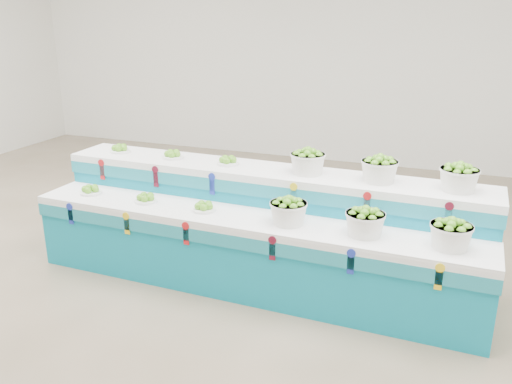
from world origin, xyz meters
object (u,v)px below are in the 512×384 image
Objects in this scene: basket_lower_left at (288,211)px; basket_upper_right at (459,177)px; display_stand at (256,228)px; plate_upper_mid at (173,154)px.

basket_upper_right is at bearing 20.46° from basket_lower_left.
basket_lower_left is 1.00× the size of basket_upper_right.
plate_upper_mid is at bearing 165.70° from display_stand.
display_stand is at bearing 145.87° from basket_lower_left.
display_stand is 1.19m from plate_upper_mid.
basket_lower_left is (0.40, -0.27, 0.33)m from display_stand.
display_stand reaches higher than basket_lower_left.
plate_upper_mid reaches higher than display_stand.
plate_upper_mid is at bearing 178.67° from basket_upper_right.
display_stand is at bearing -172.65° from basket_upper_right.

